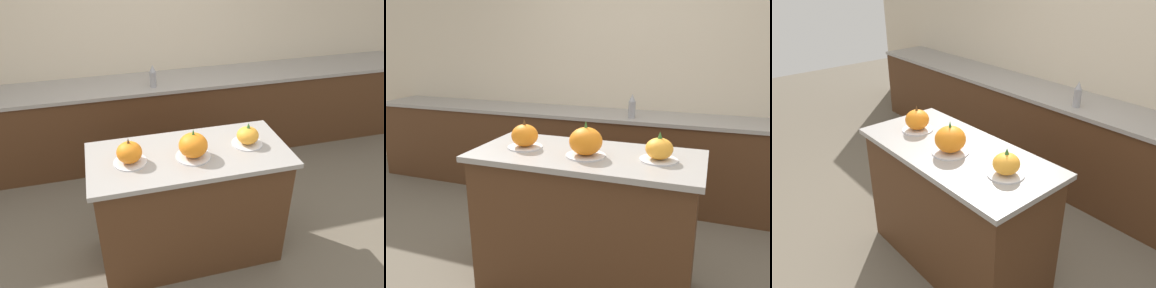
# 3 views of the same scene
# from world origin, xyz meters

# --- Properties ---
(ground_plane) EXTENTS (12.00, 12.00, 0.00)m
(ground_plane) POSITION_xyz_m (0.00, 0.00, 0.00)
(ground_plane) COLOR #665B4C
(wall_back) EXTENTS (8.00, 0.06, 2.50)m
(wall_back) POSITION_xyz_m (0.00, 1.85, 1.25)
(wall_back) COLOR beige
(wall_back) RESTS_ON ground_plane
(kitchen_island) EXTENTS (1.40, 0.65, 0.94)m
(kitchen_island) POSITION_xyz_m (0.00, 0.00, 0.47)
(kitchen_island) COLOR #4C2D19
(kitchen_island) RESTS_ON ground_plane
(back_counter) EXTENTS (6.00, 0.60, 0.89)m
(back_counter) POSITION_xyz_m (0.00, 1.52, 0.44)
(back_counter) COLOR #4C2D19
(back_counter) RESTS_ON ground_plane
(pumpkin_cake_left) EXTENTS (0.22, 0.22, 0.19)m
(pumpkin_cake_left) POSITION_xyz_m (-0.41, -0.01, 1.01)
(pumpkin_cake_left) COLOR silver
(pumpkin_cake_left) RESTS_ON kitchen_island
(pumpkin_cake_center) EXTENTS (0.24, 0.24, 0.21)m
(pumpkin_cake_center) POSITION_xyz_m (0.01, -0.05, 1.02)
(pumpkin_cake_center) COLOR silver
(pumpkin_cake_center) RESTS_ON kitchen_island
(pumpkin_cake_right) EXTENTS (0.22, 0.22, 0.17)m
(pumpkin_cake_right) POSITION_xyz_m (0.43, 0.02, 1.00)
(pumpkin_cake_right) COLOR silver
(pumpkin_cake_right) RESTS_ON kitchen_island
(bottle_tall) EXTENTS (0.07, 0.07, 0.23)m
(bottle_tall) POSITION_xyz_m (-0.02, 1.38, 0.99)
(bottle_tall) COLOR #99999E
(bottle_tall) RESTS_ON back_counter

